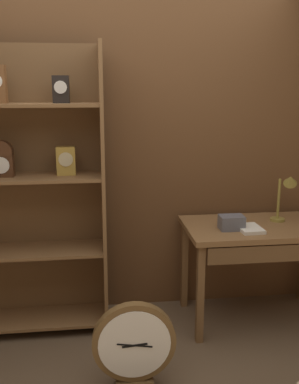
% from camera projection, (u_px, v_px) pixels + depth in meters
% --- Properties ---
extents(back_wood_panel, '(4.80, 0.05, 2.60)m').
position_uv_depth(back_wood_panel, '(128.00, 149.00, 3.45)').
color(back_wood_panel, brown).
rests_on(back_wood_panel, ground).
extents(bookshelf, '(1.38, 0.37, 2.07)m').
position_uv_depth(bookshelf, '(3.00, 194.00, 3.13)').
color(bookshelf, brown).
rests_on(bookshelf, ground).
extents(workbench, '(1.12, 0.64, 0.77)m').
position_uv_depth(workbench, '(260.00, 238.00, 3.32)').
color(workbench, brown).
rests_on(workbench, ground).
extents(desk_lamp, '(0.19, 0.18, 0.39)m').
position_uv_depth(desk_lamp, '(286.00, 191.00, 3.34)').
color(desk_lamp, olive).
rests_on(desk_lamp, workbench).
extents(toolbox_small, '(0.17, 0.13, 0.10)m').
position_uv_depth(toolbox_small, '(231.00, 223.00, 3.21)').
color(toolbox_small, '#595960').
rests_on(toolbox_small, workbench).
extents(open_repair_manual, '(0.17, 0.23, 0.02)m').
position_uv_depth(open_repair_manual, '(250.00, 229.00, 3.19)').
color(open_repair_manual, silver).
rests_on(open_repair_manual, workbench).
extents(round_clock_large, '(0.50, 0.11, 0.54)m').
position_uv_depth(round_clock_large, '(134.00, 344.00, 2.65)').
color(round_clock_large, brown).
rests_on(round_clock_large, ground).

